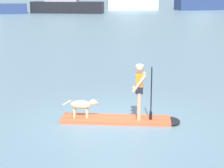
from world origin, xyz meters
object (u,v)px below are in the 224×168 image
object	(u,v)px
person_paddler	(140,87)
moored_boat_far_port	(66,4)
dog	(82,105)
moored_boat_outer	(201,1)
paddleboard	(123,120)
moored_boat_center	(131,2)

from	to	relation	value
person_paddler	moored_boat_far_port	world-z (taller)	moored_boat_far_port
dog	moored_boat_outer	distance (m)	63.38
dog	paddleboard	bearing A→B (deg)	-11.10
moored_boat_center	moored_boat_outer	bearing A→B (deg)	-9.11
paddleboard	moored_boat_far_port	bearing A→B (deg)	91.80
dog	moored_boat_center	distance (m)	61.83
dog	moored_boat_far_port	distance (m)	51.71
moored_boat_far_port	moored_boat_outer	world-z (taller)	moored_boat_outer
moored_boat_outer	moored_boat_center	bearing A→B (deg)	170.89
paddleboard	dog	world-z (taller)	dog
dog	moored_boat_far_port	xyz separation A→B (m)	(-0.43, 51.70, 0.94)
paddleboard	person_paddler	bearing A→B (deg)	-11.10
person_paddler	dog	distance (m)	1.80
person_paddler	moored_boat_center	world-z (taller)	moored_boat_center
person_paddler	dog	xyz separation A→B (m)	(-1.67, 0.33, -0.58)
person_paddler	dog	size ratio (longest dim) A/B	1.52
moored_boat_center	moored_boat_outer	world-z (taller)	moored_boat_outer
person_paddler	moored_boat_outer	size ratio (longest dim) A/B	0.17
moored_boat_outer	moored_boat_far_port	bearing A→B (deg)	-163.53
dog	moored_boat_center	world-z (taller)	moored_boat_center
person_paddler	paddleboard	bearing A→B (deg)	168.90
person_paddler	dog	world-z (taller)	person_paddler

